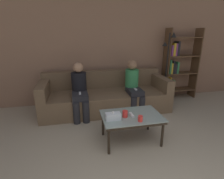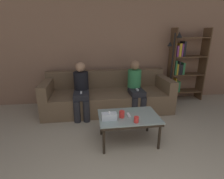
{
  "view_description": "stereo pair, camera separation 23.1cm",
  "coord_description": "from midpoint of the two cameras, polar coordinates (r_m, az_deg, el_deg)",
  "views": [
    {
      "loc": [
        -0.64,
        -0.48,
        1.65
      ],
      "look_at": [
        0.0,
        2.49,
        0.68
      ],
      "focal_mm": 28.0,
      "sensor_mm": 36.0,
      "label": 1
    },
    {
      "loc": [
        -0.41,
        -0.52,
        1.65
      ],
      "look_at": [
        0.0,
        2.49,
        0.68
      ],
      "focal_mm": 28.0,
      "sensor_mm": 36.0,
      "label": 2
    }
  ],
  "objects": [
    {
      "name": "cup_near_left",
      "position": [
        2.54,
        6.64,
        -9.46
      ],
      "size": [
        0.07,
        0.07,
        0.09
      ],
      "color": "red",
      "rests_on": "coffee_table"
    },
    {
      "name": "cup_near_right",
      "position": [
        2.65,
        1.78,
        -7.98
      ],
      "size": [
        0.08,
        0.08,
        0.1
      ],
      "color": "red",
      "rests_on": "coffee_table"
    },
    {
      "name": "tissue_box",
      "position": [
        2.57,
        -2.25,
        -8.8
      ],
      "size": [
        0.22,
        0.12,
        0.13
      ],
      "color": "silver",
      "rests_on": "coffee_table"
    },
    {
      "name": "game_remote",
      "position": [
        2.72,
        3.95,
        -8.2
      ],
      "size": [
        0.04,
        0.15,
        0.02
      ],
      "color": "white",
      "rests_on": "coffee_table"
    },
    {
      "name": "seated_person_mid_left",
      "position": [
        3.78,
        5.25,
        1.36
      ],
      "size": [
        0.31,
        0.64,
        1.11
      ],
      "color": "#28282D",
      "rests_on": "ground_plane"
    },
    {
      "name": "wall_back",
      "position": [
        4.29,
        -5.24,
        13.06
      ],
      "size": [
        12.0,
        0.06,
        2.6
      ],
      "color": "#9E755B",
      "rests_on": "ground_plane"
    },
    {
      "name": "seated_person_left_end",
      "position": [
        3.61,
        -12.38,
        0.2
      ],
      "size": [
        0.31,
        0.68,
        1.1
      ],
      "color": "#28282D",
      "rests_on": "ground_plane"
    },
    {
      "name": "standing_lamp",
      "position": [
        4.45,
        16.33,
        9.11
      ],
      "size": [
        0.31,
        0.26,
        1.68
      ],
      "color": "black",
      "rests_on": "ground_plane"
    },
    {
      "name": "coffee_table",
      "position": [
        2.75,
        3.92,
        -9.24
      ],
      "size": [
        0.92,
        0.61,
        0.45
      ],
      "color": "#8C9E99",
      "rests_on": "ground_plane"
    },
    {
      "name": "bookshelf",
      "position": [
        4.76,
        19.09,
        7.47
      ],
      "size": [
        0.87,
        0.32,
        1.78
      ],
      "color": "brown",
      "rests_on": "ground_plane"
    },
    {
      "name": "couch",
      "position": [
        3.95,
        -3.81,
        -2.2
      ],
      "size": [
        2.75,
        0.98,
        0.83
      ],
      "color": "brown",
      "rests_on": "ground_plane"
    }
  ]
}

